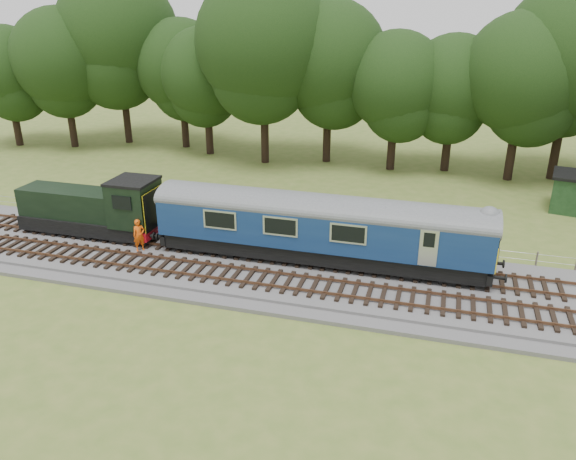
% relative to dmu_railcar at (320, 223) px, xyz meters
% --- Properties ---
extents(ground, '(120.00, 120.00, 0.00)m').
position_rel_dmu_railcar_xyz_m(ground, '(-4.46, -1.40, -2.61)').
color(ground, '#536C27').
rests_on(ground, ground).
extents(ballast, '(70.00, 7.00, 0.35)m').
position_rel_dmu_railcar_xyz_m(ballast, '(-4.46, -1.40, -2.43)').
color(ballast, '#4C4C4F').
rests_on(ballast, ground).
extents(track_north, '(67.20, 2.40, 0.21)m').
position_rel_dmu_railcar_xyz_m(track_north, '(-4.46, -0.00, -2.19)').
color(track_north, black).
rests_on(track_north, ballast).
extents(track_south, '(67.20, 2.40, 0.21)m').
position_rel_dmu_railcar_xyz_m(track_south, '(-4.46, -3.00, -2.19)').
color(track_south, black).
rests_on(track_south, ballast).
extents(fence, '(64.00, 0.12, 1.00)m').
position_rel_dmu_railcar_xyz_m(fence, '(-4.46, 3.10, -2.61)').
color(fence, '#6B6054').
rests_on(fence, ground).
extents(tree_line, '(70.00, 8.00, 18.00)m').
position_rel_dmu_railcar_xyz_m(tree_line, '(-4.46, 20.60, -2.61)').
color(tree_line, black).
rests_on(tree_line, ground).
extents(dmu_railcar, '(18.05, 2.86, 3.88)m').
position_rel_dmu_railcar_xyz_m(dmu_railcar, '(0.00, 0.00, 0.00)').
color(dmu_railcar, black).
rests_on(dmu_railcar, ground).
extents(shunter_loco, '(8.91, 2.60, 3.38)m').
position_rel_dmu_railcar_xyz_m(shunter_loco, '(-13.93, 0.00, -0.63)').
color(shunter_loco, black).
rests_on(shunter_loco, ground).
extents(worker, '(0.81, 0.80, 1.88)m').
position_rel_dmu_railcar_xyz_m(worker, '(-10.23, -1.45, -1.31)').
color(worker, '#FF5A0D').
rests_on(worker, ballast).
extents(shed, '(3.75, 3.75, 2.64)m').
position_rel_dmu_railcar_xyz_m(shed, '(15.09, 13.69, -1.27)').
color(shed, '#163217').
rests_on(shed, ground).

